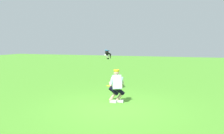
{
  "coord_description": "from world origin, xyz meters",
  "views": [
    {
      "loc": [
        -2.4,
        7.43,
        2.35
      ],
      "look_at": [
        0.6,
        -1.69,
        1.27
      ],
      "focal_mm": 35.51,
      "sensor_mm": 36.0,
      "label": 1
    }
  ],
  "objects_px": {
    "person": "(117,85)",
    "dog": "(108,55)",
    "frisbee_flying": "(107,50)",
    "frisbee_held": "(110,86)"
  },
  "relations": [
    {
      "from": "person",
      "to": "dog",
      "type": "xyz_separation_m",
      "value": [
        1.1,
        -2.11,
        1.01
      ]
    },
    {
      "from": "frisbee_flying",
      "to": "person",
      "type": "bearing_deg",
      "value": 119.18
    },
    {
      "from": "frisbee_flying",
      "to": "frisbee_held",
      "type": "xyz_separation_m",
      "value": [
        -0.71,
        1.73,
        -1.35
      ]
    },
    {
      "from": "dog",
      "to": "frisbee_flying",
      "type": "relative_size",
      "value": 3.93
    },
    {
      "from": "frisbee_flying",
      "to": "frisbee_held",
      "type": "height_order",
      "value": "frisbee_flying"
    },
    {
      "from": "person",
      "to": "dog",
      "type": "relative_size",
      "value": 1.31
    },
    {
      "from": "person",
      "to": "frisbee_held",
      "type": "relative_size",
      "value": 5.1
    },
    {
      "from": "person",
      "to": "frisbee_flying",
      "type": "bearing_deg",
      "value": 2.52
    },
    {
      "from": "dog",
      "to": "frisbee_held",
      "type": "relative_size",
      "value": 3.91
    },
    {
      "from": "person",
      "to": "frisbee_flying",
      "type": "relative_size",
      "value": 5.14
    }
  ]
}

